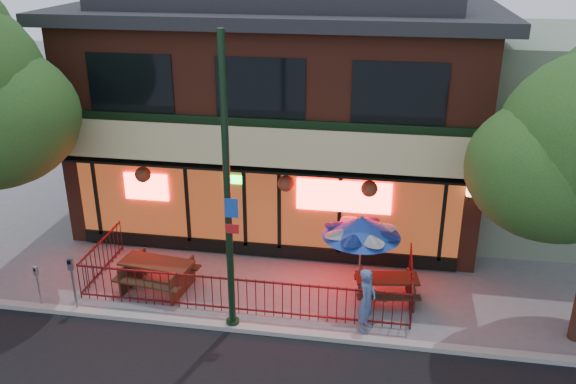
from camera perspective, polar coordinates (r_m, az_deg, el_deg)
name	(u,v)px	position (r m, az deg, el deg)	size (l,w,h in m)	color
ground	(237,317)	(15.36, -4.80, -11.60)	(80.00, 80.00, 0.00)	gray
curb	(232,327)	(14.93, -5.28, -12.47)	(80.00, 0.25, 0.12)	#999993
restaurant_building	(286,88)	(20.17, -0.23, 9.74)	(12.96, 9.49, 8.05)	maroon
neighbor_building	(566,129)	(21.50, 24.55, 5.40)	(6.00, 7.00, 6.00)	slate
patio_fence	(241,285)	(15.43, -4.42, -8.64)	(8.44, 2.62, 1.00)	#4F1013
street_light	(228,207)	(13.49, -5.63, -1.42)	(0.43, 0.32, 7.00)	black
picnic_table_left	(157,271)	(16.54, -12.15, -7.23)	(2.06, 1.69, 0.81)	#3E2716
picnic_table_right	(387,285)	(15.92, 9.22, -8.61)	(1.73, 1.42, 0.67)	#382013
patio_umbrella	(362,227)	(15.40, 6.90, -3.24)	(2.00, 2.00, 2.28)	gray
pedestrian	(367,300)	(14.57, 7.39, -10.00)	(0.59, 0.39, 1.61)	#4D669B
parking_meter_near	(72,276)	(15.89, -19.54, -7.39)	(0.16, 0.14, 1.51)	gray
parking_meter_far	(37,280)	(16.46, -22.40, -7.64)	(0.13, 0.12, 1.18)	#9B9FA3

